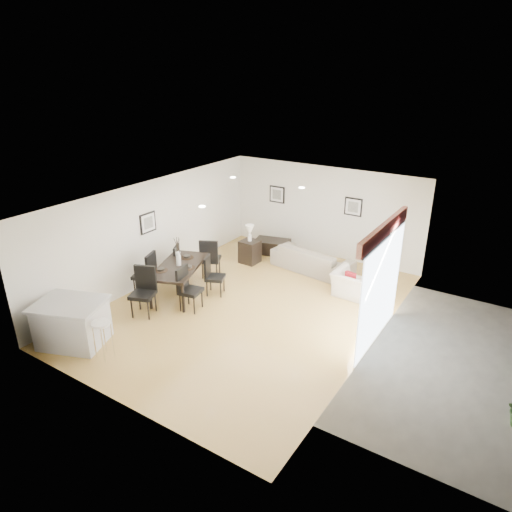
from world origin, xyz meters
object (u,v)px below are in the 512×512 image
Objects in this scene: armchair at (355,284)px; dining_chair_efar at (212,273)px; dining_chair_wfar at (173,261)px; dining_chair_foot at (210,256)px; side_table at (250,252)px; sofa at (312,259)px; bar_stool at (101,327)px; dining_chair_enear at (187,286)px; dining_chair_head at (144,288)px; dining_chair_wnear at (147,271)px; coffee_table at (272,246)px; dining_table at (179,268)px; kitchen_island at (72,323)px.

dining_chair_efar is at bearing 32.87° from armchair.
armchair is 4.75m from dining_chair_wfar.
side_table is at bearing -129.22° from dining_chair_foot.
sofa is 2.92× the size of bar_stool.
dining_chair_enear is at bearing 26.37° from dining_chair_wfar.
dining_chair_foot reaches higher than dining_chair_wfar.
dining_chair_enear is 0.97m from dining_chair_head.
dining_chair_wnear reaches higher than coffee_table.
bar_stool is (0.57, -2.88, -0.02)m from dining_table.
dining_chair_wnear is (-4.40, -2.69, 0.29)m from armchair.
dining_chair_efar is at bearing 12.34° from dining_table.
dining_chair_wnear is at bearing 40.02° from dining_chair_foot.
dining_chair_foot reaches higher than sofa.
sofa is 6.48m from kitchen_island.
armchair is at bearing -58.50° from dining_chair_enear.
dining_table is 2.94m from bar_stool.
dining_chair_head is 4.82m from coffee_table.
dining_table reaches higher than armchair.
dining_chair_head is (-0.71, -1.60, 0.08)m from dining_chair_efar.
dining_chair_foot is (0.71, 1.61, 0.00)m from dining_chair_wnear.
sofa reaches higher than armchair.
dining_chair_head is at bearing -96.18° from side_table.
dining_chair_enear is at bearing 45.86° from kitchen_island.
dining_chair_enear reaches higher than kitchen_island.
dining_chair_efar is (1.35, -0.07, 0.01)m from dining_chair_wfar.
dining_chair_efar reaches higher than dining_chair_wfar.
dining_chair_efar is 1.75m from dining_chair_head.
dining_chair_foot reaches higher than dining_chair_efar.
dining_chair_efar is 0.96× the size of coffee_table.
dining_chair_head is 1.82m from bar_stool.
dining_chair_wfar is 0.61× the size of kitchen_island.
dining_chair_head is at bearing 132.93° from dining_chair_efar.
kitchen_island is at bearing 53.66° from armchair.
dining_chair_head reaches higher than armchair.
dining_chair_efar reaches higher than armchair.
dining_chair_head reaches higher than dining_chair_foot.
dining_chair_wfar is 3.62m from bar_stool.
side_table is at bearing 63.02° from dining_chair_head.
dining_chair_wnear reaches higher than sofa.
dining_chair_efar is 0.87× the size of dining_chair_head.
dining_chair_efar is at bearing 59.92° from dining_chair_wfar.
sofa is 3.45× the size of side_table.
dining_chair_efar is at bearing 88.25° from bar_stool.
coffee_table is 6.50m from bar_stool.
dining_chair_wfar is at bearing 74.36° from kitchen_island.
dining_chair_head is at bearing -112.34° from dining_table.
dining_chair_wfar is 0.86× the size of dining_chair_head.
dining_chair_enear is (0.66, -0.49, -0.11)m from dining_table.
dining_chair_efar is at bearing 103.90° from dining_chair_wnear.
dining_chair_efar reaches higher than sofa.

